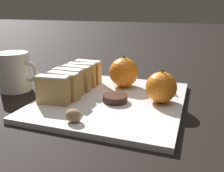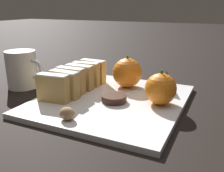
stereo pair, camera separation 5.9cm
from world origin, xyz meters
name	(u,v)px [view 1 (the left image)]	position (x,y,z in m)	size (l,w,h in m)	color
ground_plane	(112,103)	(0.00, 0.00, 0.00)	(6.00, 6.00, 0.00)	black
serving_platter	(112,100)	(0.00, 0.00, 0.01)	(0.33, 0.36, 0.01)	white
stollen_slice_front	(53,90)	(-0.11, -0.08, 0.04)	(0.08, 0.03, 0.06)	tan
stollen_slice_second	(63,86)	(-0.11, -0.04, 0.04)	(0.08, 0.03, 0.06)	tan
stollen_slice_third	(68,82)	(-0.11, -0.01, 0.04)	(0.07, 0.03, 0.06)	tan
stollen_slice_fourth	(76,78)	(-0.11, 0.03, 0.04)	(0.07, 0.03, 0.06)	tan
stollen_slice_fifth	(82,75)	(-0.11, 0.06, 0.04)	(0.08, 0.03, 0.06)	tan
stollen_slice_sixth	(88,72)	(-0.11, 0.09, 0.04)	(0.07, 0.03, 0.06)	tan
orange_near	(125,73)	(0.00, 0.10, 0.05)	(0.08, 0.08, 0.09)	orange
orange_far	(161,87)	(0.11, 0.01, 0.05)	(0.07, 0.07, 0.08)	orange
walnut	(73,115)	(-0.03, -0.15, 0.02)	(0.03, 0.03, 0.03)	#9E7A51
chocolate_cookie	(115,98)	(0.01, -0.02, 0.02)	(0.06, 0.06, 0.02)	#381E14
evergreen_sprig	(163,80)	(0.10, 0.10, 0.04)	(0.06, 0.06, 0.06)	#23662D
coffee_mug	(15,72)	(-0.28, 0.00, 0.05)	(0.12, 0.08, 0.10)	white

